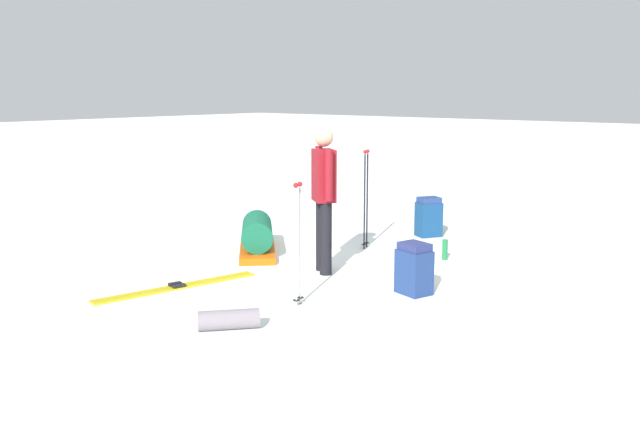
{
  "coord_description": "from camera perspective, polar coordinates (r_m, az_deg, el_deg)",
  "views": [
    {
      "loc": [
        6.23,
        5.09,
        2.12
      ],
      "look_at": [
        0.0,
        0.0,
        0.7
      ],
      "focal_mm": 38.42,
      "sensor_mm": 36.0,
      "label": 1
    }
  ],
  "objects": [
    {
      "name": "thermos_bottle",
      "position": [
        8.8,
        10.36,
        -3.24
      ],
      "size": [
        0.07,
        0.07,
        0.26
      ],
      "primitive_type": "cylinder",
      "color": "#1B6E38",
      "rests_on": "ground_plane"
    },
    {
      "name": "ski_poles_planted_near",
      "position": [
        9.2,
        3.85,
        1.38
      ],
      "size": [
        0.18,
        0.1,
        1.34
      ],
      "color": "black",
      "rests_on": "ground_plane"
    },
    {
      "name": "ground_plane",
      "position": [
        8.33,
        -0.0,
        -4.75
      ],
      "size": [
        80.0,
        80.0,
        0.0
      ],
      "primitive_type": "plane",
      "color": "white"
    },
    {
      "name": "gear_sled",
      "position": [
        9.05,
        -5.26,
        -2.13
      ],
      "size": [
        1.31,
        1.3,
        0.49
      ],
      "color": "#D8530A",
      "rests_on": "ground_plane"
    },
    {
      "name": "ski_pair_near",
      "position": [
        7.63,
        -11.82,
        -6.25
      ],
      "size": [
        1.87,
        0.6,
        0.05
      ],
      "color": "gold",
      "rests_on": "ground_plane"
    },
    {
      "name": "backpack_bright",
      "position": [
        7.28,
        7.84,
        -4.85
      ],
      "size": [
        0.35,
        0.39,
        0.55
      ],
      "color": "navy",
      "rests_on": "ground_plane"
    },
    {
      "name": "sleeping_mat_rolled",
      "position": [
        6.27,
        -7.6,
        -8.99
      ],
      "size": [
        0.54,
        0.49,
        0.18
      ],
      "primitive_type": "cylinder",
      "rotation": [
        0.0,
        1.57,
        2.44
      ],
      "color": "slate",
      "rests_on": "ground_plane"
    },
    {
      "name": "skier_standing",
      "position": [
        7.91,
        0.32,
        1.53
      ],
      "size": [
        0.38,
        0.47,
        1.7
      ],
      "color": "black",
      "rests_on": "ground_plane"
    },
    {
      "name": "ski_poles_planted_far",
      "position": [
        6.74,
        -1.83,
        -2.25
      ],
      "size": [
        0.16,
        0.1,
        1.24
      ],
      "color": "#BBBAB5",
      "rests_on": "ground_plane"
    },
    {
      "name": "backpack_large_dark",
      "position": [
        10.14,
        9.04,
        -0.56
      ],
      "size": [
        0.42,
        0.39,
        0.58
      ],
      "color": "navy",
      "rests_on": "ground_plane"
    }
  ]
}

